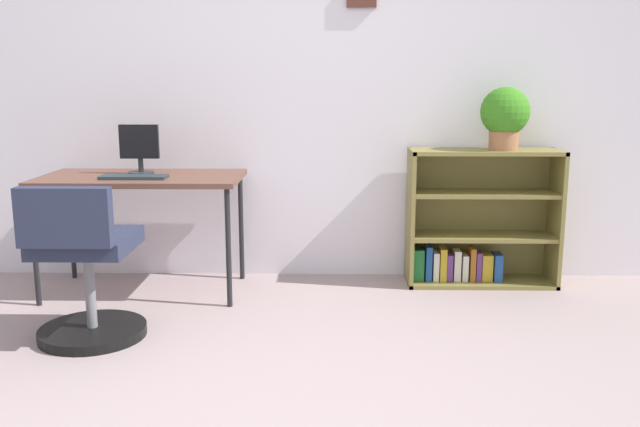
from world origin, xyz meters
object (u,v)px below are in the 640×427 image
Objects in this scene: keyboard at (134,177)px; potted_plant_on_shelf at (505,115)px; monitor at (140,149)px; desk at (142,184)px; bookshelf_low at (477,223)px; office_chair at (85,272)px.

potted_plant_on_shelf is at bearing 7.83° from keyboard.
keyboard is at bearing -85.46° from monitor.
bookshelf_low is at bearing 6.56° from desk.
potted_plant_on_shelf is (0.12, -0.06, 0.67)m from bookshelf_low.
monitor is at bearing -175.58° from bookshelf_low.
monitor is 0.78× the size of potted_plant_on_shelf.
desk is 0.84m from office_chair.
bookshelf_low is at bearing 154.57° from potted_plant_on_shelf.
bookshelf_low reaches higher than desk.
office_chair is at bearing -95.27° from desk.
office_chair is 2.50m from potted_plant_on_shelf.
potted_plant_on_shelf is (2.14, 0.29, 0.33)m from keyboard.
keyboard is (0.02, -0.19, -0.14)m from monitor.
potted_plant_on_shelf reaches higher than keyboard.
monitor is 0.24m from keyboard.
keyboard is at bearing -170.11° from bookshelf_low.
desk is 4.00× the size of monitor.
potted_plant_on_shelf reaches higher than desk.
office_chair is 2.12× the size of potted_plant_on_shelf.
potted_plant_on_shelf reaches higher than office_chair.
keyboard is 0.47× the size of office_chair.
monitor is at bearing 94.54° from keyboard.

